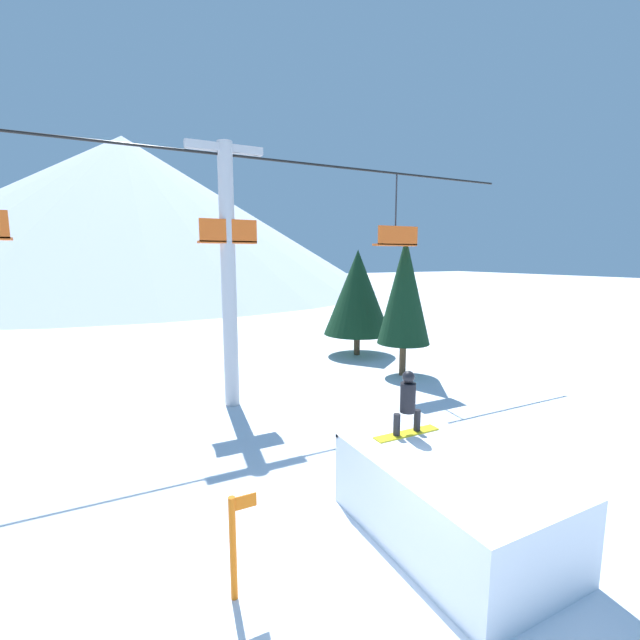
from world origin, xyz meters
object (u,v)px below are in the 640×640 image
Objects in this scene: pine_tree_near at (405,291)px; trail_marker at (234,545)px; snow_ramp at (448,500)px; snowboarder at (408,403)px.

trail_marker is (-9.49, -8.41, -2.68)m from pine_tree_near.
pine_tree_near is (5.81, 8.77, 2.81)m from snow_ramp.
pine_tree_near is 3.66× the size of trail_marker.
snowboarder reaches higher than trail_marker.
snow_ramp is at bearing -5.68° from trail_marker.
snow_ramp is 3.69m from trail_marker.
snowboarder is 0.91× the size of trail_marker.
snow_ramp is 0.67× the size of pine_tree_near.
snowboarder is 4.02m from trail_marker.
trail_marker is at bearing 174.32° from snow_ramp.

